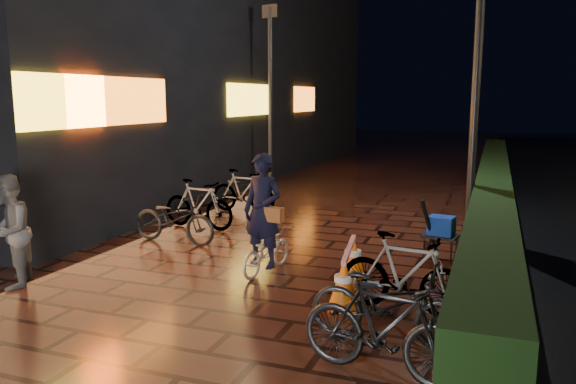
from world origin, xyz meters
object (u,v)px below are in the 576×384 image
at_px(bystander_person, 9,231).
at_px(cyclist, 265,229).
at_px(cart_assembly, 440,228).
at_px(traffic_barrier, 349,270).

relative_size(bystander_person, cyclist, 0.87).
bearing_deg(cart_assembly, cyclist, -145.45).
height_order(traffic_barrier, cart_assembly, cart_assembly).
xyz_separation_m(bystander_person, traffic_barrier, (4.56, 1.42, -0.48)).
bearing_deg(bystander_person, cyclist, 88.54).
bearing_deg(cyclist, cart_assembly, 34.55).
xyz_separation_m(bystander_person, cart_assembly, (5.58, 3.50, -0.27)).
relative_size(traffic_barrier, cart_assembly, 1.54).
distance_m(bystander_person, traffic_barrier, 4.80).
xyz_separation_m(traffic_barrier, cart_assembly, (1.02, 2.08, 0.21)).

